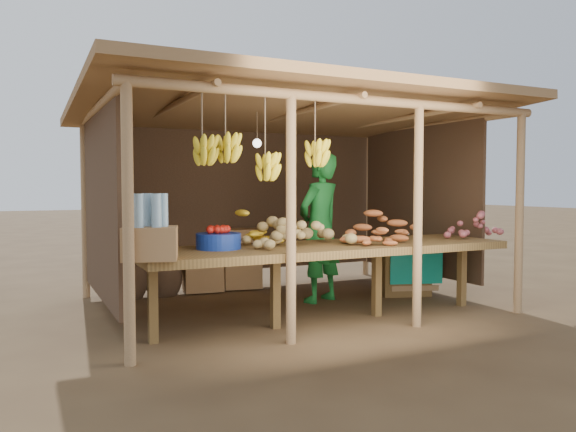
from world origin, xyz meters
name	(u,v)px	position (x,y,z in m)	size (l,w,h in m)	color
ground	(288,304)	(0.00, 0.00, 0.00)	(60.00, 60.00, 0.00)	brown
stall_structure	(279,142)	(-0.09, 0.05, 1.92)	(4.70, 3.50, 2.43)	#A67F56
counter	(328,251)	(0.00, -0.95, 0.74)	(3.90, 1.05, 0.80)	brown
potato_heap	(299,227)	(-0.28, -0.85, 0.99)	(1.11, 0.67, 0.37)	tan
sweet_potato_heap	(389,226)	(0.69, -1.04, 0.98)	(0.93, 0.56, 0.36)	#AE5A2C
onion_heap	(473,223)	(1.90, -1.02, 0.98)	(0.81, 0.49, 0.36)	#B4575D
banana_pile	(241,227)	(-0.79, -0.53, 0.98)	(0.68, 0.41, 0.35)	yellow
tomato_basin	(218,239)	(-1.14, -0.83, 0.89)	(0.43, 0.43, 0.23)	navy
bottle_box	(150,234)	(-1.90, -1.35, 1.01)	(0.51, 0.45, 0.54)	#966C43
vendor	(320,227)	(0.43, 0.00, 0.90)	(0.66, 0.43, 1.80)	#1A762C
tarp_crate	(402,268)	(1.63, -0.05, 0.33)	(0.83, 0.77, 0.81)	brown
carton_stack	(229,264)	(-0.30, 1.20, 0.35)	(1.12, 0.49, 0.80)	#966C43
burlap_sacks	(146,275)	(-1.42, 1.20, 0.28)	(0.92, 0.48, 0.65)	#4C3523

